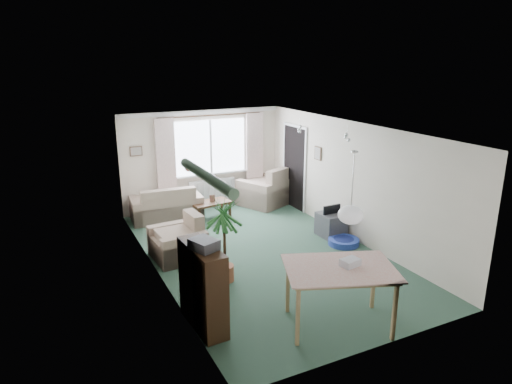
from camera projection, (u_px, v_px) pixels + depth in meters
name	position (u px, v px, depth m)	size (l,w,h in m)	color
ground	(263.00, 254.00, 8.70)	(6.50, 6.50, 0.00)	#2D4C3B
window	(210.00, 147.00, 11.13)	(1.80, 0.03, 1.30)	white
curtain_rod	(211.00, 115.00, 10.85)	(2.60, 0.03, 0.03)	black
curtain_left	(166.00, 161.00, 10.62)	(0.45, 0.08, 2.00)	beige
curtain_right	(254.00, 153.00, 11.60)	(0.45, 0.08, 2.00)	beige
radiator	(212.00, 190.00, 11.41)	(1.20, 0.10, 0.55)	white
doorway	(294.00, 168.00, 11.15)	(0.03, 0.95, 2.00)	black
pendant_lamp	(351.00, 215.00, 6.38)	(0.36, 0.36, 0.36)	white
tinsel_garland	(206.00, 176.00, 5.26)	(1.60, 1.60, 0.12)	#196626
bauble_cluster_a	(300.00, 127.00, 9.39)	(0.20, 0.20, 0.20)	silver
bauble_cluster_b	(347.00, 134.00, 8.49)	(0.20, 0.20, 0.20)	silver
wall_picture_back	(136.00, 151.00, 10.36)	(0.28, 0.03, 0.22)	brown
wall_picture_right	(318.00, 153.00, 10.13)	(0.03, 0.24, 0.30)	brown
sofa	(166.00, 202.00, 10.48)	(1.58, 0.84, 0.79)	tan
armchair_corner	(264.00, 186.00, 11.51)	(1.08, 1.03, 0.97)	beige
armchair_left	(177.00, 237.00, 8.42)	(0.92, 0.88, 0.83)	beige
coffee_table	(211.00, 210.00, 10.56)	(0.89, 0.50, 0.40)	black
photo_frame	(212.00, 198.00, 10.50)	(0.12, 0.02, 0.16)	brown
bookshelf	(203.00, 287.00, 6.20)	(0.33, 0.98, 1.20)	black
hifi_box	(204.00, 244.00, 5.92)	(0.28, 0.35, 0.14)	#3F3E44
houseplant	(225.00, 239.00, 7.45)	(0.63, 0.63, 1.48)	#236623
dining_table	(338.00, 297.00, 6.27)	(1.38, 0.92, 0.86)	tan
gift_box	(350.00, 263.00, 6.18)	(0.25, 0.18, 0.12)	silver
tv_cube	(331.00, 225.00, 9.52)	(0.49, 0.54, 0.49)	#333338
pet_bed	(344.00, 242.00, 9.11)	(0.61, 0.61, 0.12)	navy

